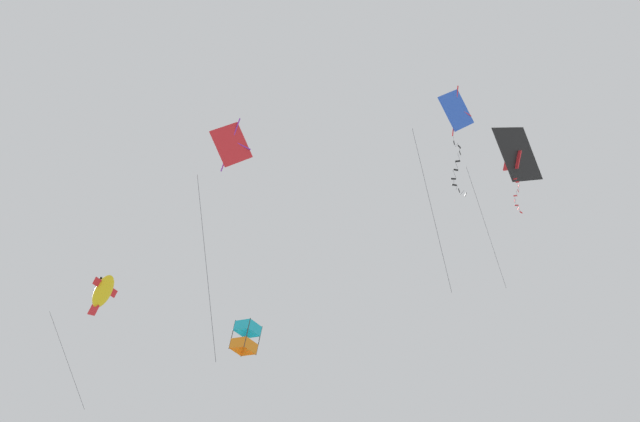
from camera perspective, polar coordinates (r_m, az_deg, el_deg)
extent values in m
cube|color=blue|center=(33.89, 8.20, 6.03)|extent=(0.32, 1.90, 1.89)
cylinder|color=red|center=(33.90, 8.15, 6.02)|extent=(0.50, 0.05, 2.16)
cylinder|color=red|center=(34.00, 8.18, 6.24)|extent=(0.34, 1.52, 0.04)
cylinder|color=#47474C|center=(33.15, 8.06, 4.31)|extent=(0.04, 0.03, 0.31)
cube|color=black|center=(33.06, 8.08, 4.09)|extent=(0.08, 0.17, 0.06)
cylinder|color=#47474C|center=(32.92, 8.23, 3.97)|extent=(0.03, 0.21, 0.31)
cube|color=black|center=(32.77, 8.39, 3.86)|extent=(0.02, 0.17, 0.06)
cylinder|color=#47474C|center=(32.67, 8.41, 3.67)|extent=(0.03, 0.02, 0.31)
cube|color=black|center=(32.56, 8.43, 3.48)|extent=(0.08, 0.17, 0.06)
cylinder|color=#47474C|center=(32.48, 8.36, 3.23)|extent=(0.01, 0.13, 0.31)
cube|color=black|center=(32.40, 8.30, 2.99)|extent=(0.16, 0.10, 0.06)
cylinder|color=#47474C|center=(32.33, 8.24, 2.73)|extent=(0.03, 0.13, 0.31)
cube|color=black|center=(32.26, 8.18, 2.47)|extent=(0.11, 0.15, 0.06)
cylinder|color=#47474C|center=(32.20, 8.10, 2.20)|extent=(0.03, 0.15, 0.31)
cube|color=black|center=(32.14, 8.03, 1.93)|extent=(0.14, 0.13, 0.06)
cylinder|color=#47474C|center=(32.02, 8.06, 1.75)|extent=(0.05, 0.04, 0.31)
cube|color=black|center=(31.91, 8.09, 1.56)|extent=(0.11, 0.15, 0.06)
cylinder|color=#47474C|center=(31.79, 8.23, 1.40)|extent=(0.03, 0.16, 0.31)
cube|color=black|center=(31.67, 8.38, 1.23)|extent=(0.08, 0.17, 0.06)
cylinder|color=#47474C|center=(31.53, 8.56, 1.11)|extent=(0.03, 0.24, 0.31)
cube|color=black|center=(31.38, 8.75, 0.98)|extent=(0.14, 0.12, 0.06)
cylinder|color=#47474C|center=(31.76, 6.72, 0.19)|extent=(0.36, 2.11, 5.53)
pyramid|color=black|center=(45.60, 11.77, 3.32)|extent=(0.80, 3.38, 2.06)
cube|color=red|center=(45.56, 11.51, 3.00)|extent=(1.08, 0.08, 1.18)
cube|color=red|center=(46.08, 11.93, 4.28)|extent=(0.13, 0.85, 0.23)
cylinder|color=#47474C|center=(44.97, 11.63, 2.04)|extent=(0.05, 0.04, 0.25)
cube|color=red|center=(44.90, 11.68, 1.91)|extent=(0.17, 0.08, 0.06)
cylinder|color=#47474C|center=(44.80, 11.74, 1.81)|extent=(0.03, 0.10, 0.25)
cube|color=red|center=(44.70, 11.80, 1.72)|extent=(0.16, 0.10, 0.06)
cylinder|color=#47474C|center=(44.61, 11.84, 1.61)|extent=(0.02, 0.05, 0.25)
cube|color=red|center=(44.52, 11.88, 1.49)|extent=(0.13, 0.14, 0.06)
cylinder|color=#47474C|center=(44.46, 11.86, 1.34)|extent=(0.02, 0.08, 0.25)
cube|color=red|center=(44.40, 11.85, 1.20)|extent=(0.07, 0.17, 0.06)
cylinder|color=#47474C|center=(44.33, 11.77, 1.05)|extent=(0.07, 0.16, 0.26)
cube|color=red|center=(44.25, 11.68, 0.91)|extent=(0.16, 0.10, 0.06)
cylinder|color=#47474C|center=(44.19, 11.67, 0.76)|extent=(0.01, 0.08, 0.25)
cube|color=red|center=(44.13, 11.65, 0.61)|extent=(0.11, 0.15, 0.06)
cylinder|color=#47474C|center=(44.07, 11.70, 0.47)|extent=(0.06, 0.05, 0.25)
cube|color=red|center=(44.00, 11.76, 0.34)|extent=(0.15, 0.12, 0.06)
cylinder|color=#47474C|center=(43.90, 11.81, 0.24)|extent=(0.06, 0.09, 0.25)
cube|color=red|center=(43.79, 11.86, 0.15)|extent=(0.15, 0.12, 0.06)
cylinder|color=#47474C|center=(43.71, 11.94, 0.04)|extent=(0.03, 0.10, 0.25)
cube|color=red|center=(43.62, 12.02, -0.08)|extent=(0.05, 0.17, 0.06)
cylinder|color=#47474C|center=(43.95, 9.97, -0.95)|extent=(0.55, 3.29, 4.83)
ellipsoid|color=yellow|center=(37.32, -12.93, -4.73)|extent=(1.20, 0.81, 1.48)
cube|color=red|center=(37.16, -13.18, -4.25)|extent=(0.23, 0.50, 0.29)
cube|color=red|center=(37.55, -12.45, -4.76)|extent=(0.23, 0.50, 0.29)
cube|color=red|center=(37.18, -13.49, -5.81)|extent=(0.57, 0.12, 0.57)
sphere|color=black|center=(37.51, -13.05, -3.96)|extent=(0.16, 0.12, 0.14)
sphere|color=black|center=(37.72, -12.67, -4.23)|extent=(0.16, 0.12, 0.14)
cylinder|color=#47474C|center=(37.19, -15.01, -8.66)|extent=(0.05, 2.27, 3.23)
cube|color=red|center=(29.39, -5.37, 4.02)|extent=(0.41, 1.69, 1.67)
cylinder|color=purple|center=(29.41, -5.41, 4.01)|extent=(0.65, 0.10, 1.88)
cylinder|color=purple|center=(29.48, -5.32, 4.24)|extent=(0.34, 1.35, 0.04)
cylinder|color=#47474C|center=(27.48, -6.88, -3.11)|extent=(0.34, 1.07, 6.14)
cube|color=#1EB2C6|center=(39.60, -4.83, -7.14)|extent=(0.20, 0.81, 0.42)
cube|color=#1EB2C6|center=(39.10, -3.93, -7.02)|extent=(0.20, 0.81, 0.42)
cube|color=#1EB2C6|center=(39.08, -4.74, -6.82)|extent=(0.87, 0.12, 0.58)
cube|color=#1EB2C6|center=(39.62, -4.03, -7.33)|extent=(0.87, 0.12, 0.58)
cube|color=orange|center=(39.30, -5.07, -8.18)|extent=(0.20, 0.81, 0.42)
cube|color=orange|center=(38.79, -4.17, -8.08)|extent=(0.20, 0.81, 0.42)
cube|color=orange|center=(38.77, -4.99, -7.88)|extent=(0.87, 0.12, 0.58)
cube|color=orange|center=(39.31, -4.26, -8.37)|extent=(0.87, 0.12, 0.58)
cylinder|color=#332D28|center=(39.18, -5.31, -7.41)|extent=(0.29, 0.06, 1.27)
cylinder|color=#332D28|center=(39.72, -4.59, -7.90)|extent=(0.29, 0.06, 1.27)
cylinder|color=#332D28|center=(38.67, -4.40, -7.29)|extent=(0.29, 0.06, 1.27)
cylinder|color=#332D28|center=(39.21, -3.69, -7.79)|extent=(0.29, 0.06, 1.27)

